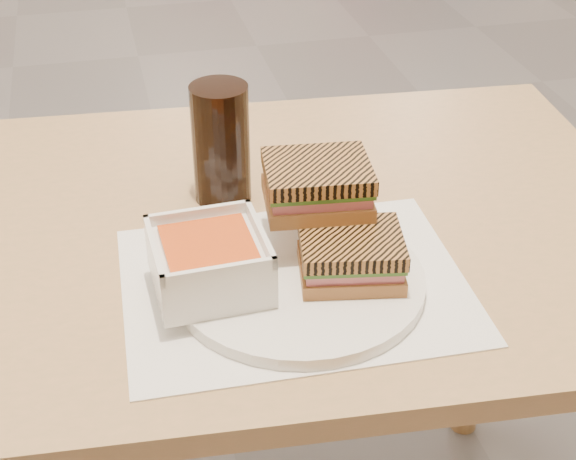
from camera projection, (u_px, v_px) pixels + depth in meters
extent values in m
cube|color=tan|center=(187.00, 237.00, 1.07)|extent=(1.25, 0.79, 0.03)
cylinder|color=tan|center=(484.00, 289.00, 1.60)|extent=(0.06, 0.06, 0.72)
cube|color=white|center=(295.00, 284.00, 0.96)|extent=(0.39, 0.31, 0.00)
cylinder|color=white|center=(299.00, 281.00, 0.95)|extent=(0.28, 0.28, 0.02)
cube|color=white|center=(210.00, 266.00, 0.92)|extent=(0.13, 0.13, 0.05)
cube|color=#D64312|center=(208.00, 245.00, 0.91)|extent=(0.10, 0.10, 0.01)
cube|color=white|center=(261.00, 233.00, 0.92)|extent=(0.01, 0.12, 0.01)
cube|color=white|center=(154.00, 250.00, 0.89)|extent=(0.01, 0.12, 0.01)
cube|color=white|center=(198.00, 214.00, 0.95)|extent=(0.12, 0.01, 0.01)
cube|color=white|center=(219.00, 272.00, 0.86)|extent=(0.12, 0.01, 0.01)
cube|color=olive|center=(350.00, 268.00, 0.95)|extent=(0.13, 0.11, 0.02)
cube|color=#C3636C|center=(351.00, 258.00, 0.94)|extent=(0.12, 0.10, 0.01)
cube|color=#386B23|center=(351.00, 251.00, 0.93)|extent=(0.12, 0.11, 0.01)
cube|color=olive|center=(352.00, 243.00, 0.93)|extent=(0.13, 0.11, 0.02)
cube|color=olive|center=(317.00, 198.00, 0.98)|extent=(0.13, 0.11, 0.02)
cube|color=#C3636C|center=(317.00, 187.00, 0.97)|extent=(0.12, 0.10, 0.01)
cube|color=#386B23|center=(317.00, 180.00, 0.96)|extent=(0.13, 0.11, 0.01)
cube|color=olive|center=(318.00, 171.00, 0.96)|extent=(0.13, 0.11, 0.02)
cylinder|color=black|center=(221.00, 144.00, 1.08)|extent=(0.07, 0.07, 0.16)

